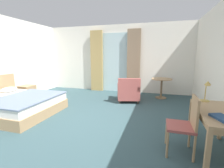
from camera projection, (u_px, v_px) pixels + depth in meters
The scene contains 13 objects.
ground at pixel (80, 123), 3.86m from camera, with size 6.81×7.43×0.10m, color #334C51.
wall_back at pixel (116, 59), 6.86m from camera, with size 6.41×0.12×2.83m, color white.
balcony_glass_door at pixel (115, 63), 6.82m from camera, with size 1.18×0.02×2.49m, color silver.
curtain_panel_left at pixel (97, 61), 6.94m from camera, with size 0.54×0.10×2.60m, color tan.
curtain_panel_right at pixel (134, 62), 6.50m from camera, with size 0.54×0.10×2.60m, color #897056.
bed at pixel (15, 104), 4.31m from camera, with size 2.11×1.81×0.97m.
nightstand at pixel (27, 92), 5.80m from camera, with size 0.43×0.48×0.48m.
writing_desk at pixel (218, 117), 2.42m from camera, with size 0.60×1.27×0.74m.
desk_chair at pixel (186, 122), 2.50m from camera, with size 0.42×0.46×0.95m.
desk_lamp at pixel (207, 88), 2.97m from camera, with size 0.21×0.29×0.38m.
closed_book at pixel (224, 119), 2.08m from camera, with size 0.19×0.33×0.03m, color navy.
armchair_by_window at pixel (128, 92), 5.42m from camera, with size 0.90×0.95×0.84m.
round_cafe_table at pixel (162, 84), 5.79m from camera, with size 0.73×0.73×0.73m.
Camera 1 is at (1.75, -3.27, 1.58)m, focal length 25.37 mm.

